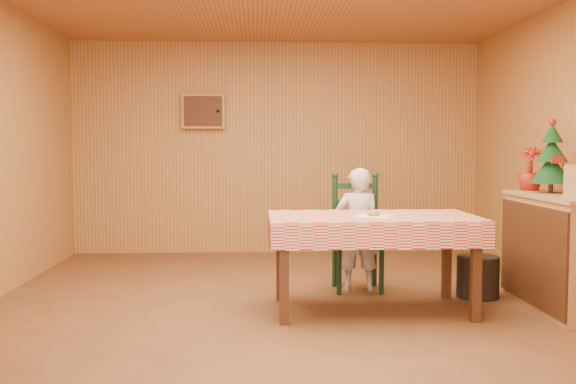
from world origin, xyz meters
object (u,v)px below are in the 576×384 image
object	(u,v)px
ladder_chair	(357,235)
seated_child	(358,229)
christmas_tree	(552,159)
storage_bin	(478,277)
shelf_unit	(562,252)
dining_table	(372,226)

from	to	relation	value
ladder_chair	seated_child	size ratio (longest dim) A/B	0.96
christmas_tree	storage_bin	size ratio (longest dim) A/B	1.70
shelf_unit	storage_bin	distance (m)	0.74
shelf_unit	christmas_tree	distance (m)	0.79
shelf_unit	storage_bin	xyz separation A→B (m)	(-0.53, 0.44, -0.28)
storage_bin	ladder_chair	bearing A→B (deg)	159.27
christmas_tree	seated_child	bearing A→B (deg)	161.78
dining_table	christmas_tree	size ratio (longest dim) A/B	2.67
dining_table	shelf_unit	xyz separation A→B (m)	(1.54, -0.03, -0.22)
ladder_chair	christmas_tree	distance (m)	1.80
seated_child	shelf_unit	size ratio (longest dim) A/B	0.91
seated_child	storage_bin	xyz separation A→B (m)	(1.01, -0.33, -0.38)
christmas_tree	storage_bin	world-z (taller)	christmas_tree
seated_child	christmas_tree	xyz separation A→B (m)	(1.55, -0.51, 0.65)
dining_table	seated_child	world-z (taller)	seated_child
dining_table	ladder_chair	world-z (taller)	ladder_chair
seated_child	shelf_unit	bearing A→B (deg)	153.77
dining_table	storage_bin	size ratio (longest dim) A/B	4.55
dining_table	seated_child	bearing A→B (deg)	90.00
shelf_unit	storage_bin	world-z (taller)	shelf_unit
storage_bin	dining_table	bearing A→B (deg)	-158.16
seated_child	christmas_tree	size ratio (longest dim) A/B	1.81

